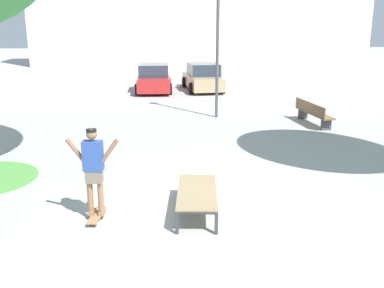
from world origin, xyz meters
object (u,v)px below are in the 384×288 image
park_bench (313,112)px  light_post (218,18)px  skateboard (97,215)px  car_tan (203,78)px  skater (94,166)px  car_red (154,79)px  skate_box (197,193)px

park_bench → light_post: bearing=155.8°
light_post → skateboard: bearing=-110.3°
skateboard → light_post: light_post is taller
light_post → car_tan: bearing=89.1°
car_tan → skater: bearing=-102.0°
skateboard → car_red: size_ratio=0.19×
skate_box → car_tan: 16.47m
skate_box → car_tan: size_ratio=0.45×
skater → park_bench: bearing=48.6°
car_red → park_bench: (6.03, -8.61, -0.24)m
skateboard → car_red: (0.80, 16.36, 0.61)m
skate_box → skateboard: (-1.95, -0.18, -0.34)m
car_tan → light_post: size_ratio=0.75×
skate_box → skateboard: skate_box is taller
skateboard → car_tan: (3.54, 16.57, 0.61)m
skater → light_post: bearing=69.7°
car_tan → skateboard: bearing=-102.0°
skateboard → park_bench: size_ratio=0.34×
car_tan → light_post: bearing=-90.9°
skater → light_post: (3.43, 9.28, 2.75)m
skater → skateboard: bearing=-96.0°
skate_box → skater: (-1.95, -0.18, 0.66)m
skate_box → park_bench: size_ratio=0.80×
car_tan → skate_box: bearing=-95.5°
skater → light_post: light_post is taller
park_bench → car_red: bearing=125.0°
skater → light_post: size_ratio=0.29×
car_tan → park_bench: bearing=-69.5°
skate_box → light_post: (1.48, 9.10, 3.41)m
skater → car_tan: size_ratio=0.39×
car_tan → park_bench: car_tan is taller
skater → car_red: skater is taller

